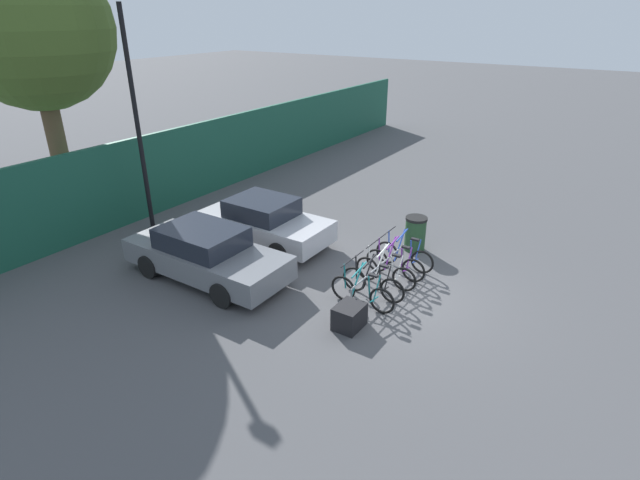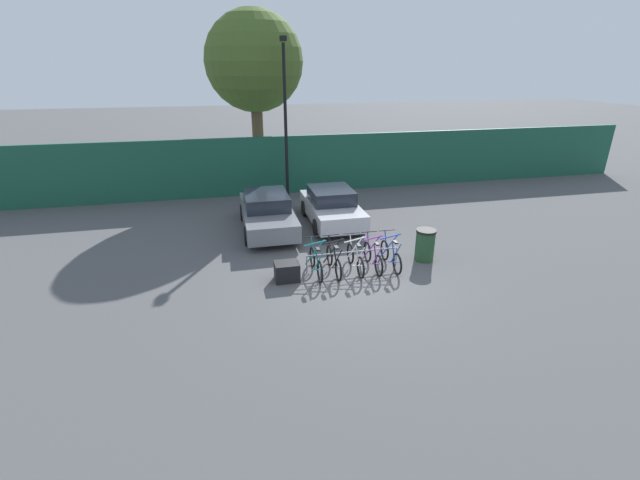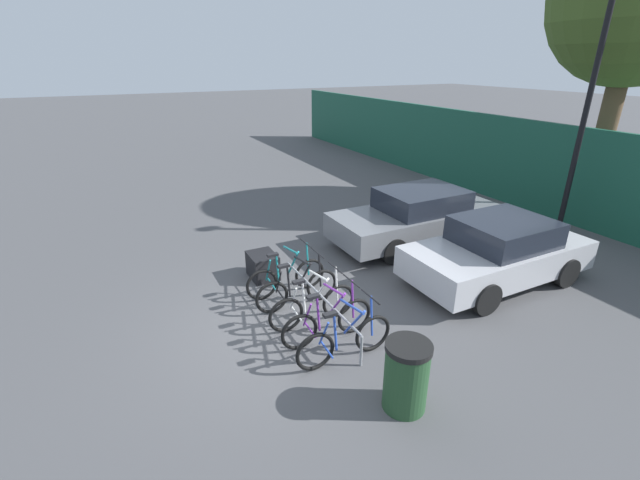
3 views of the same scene
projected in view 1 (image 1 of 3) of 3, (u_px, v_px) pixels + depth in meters
The scene contains 14 objects.
ground_plane at pixel (400, 294), 12.49m from camera, with size 120.00×120.00×0.00m, color #4C4C4F.
hoarding_wall at pixel (143, 178), 16.67m from camera, with size 36.00×0.16×2.74m, color #19513D.
bike_rack at pixel (380, 268), 12.73m from camera, with size 2.91×0.04×0.57m.
bicycle_teal at pixel (362, 293), 11.81m from camera, with size 0.68×1.71×1.05m.
bicycle_black at pixel (373, 283), 12.22m from camera, with size 0.68×1.71×1.05m.
bicycle_white at pixel (385, 272), 12.73m from camera, with size 0.68×1.71×1.05m.
bicycle_purple at pixel (395, 264), 13.16m from camera, with size 0.68×1.71×1.05m.
bicycle_blue at pixel (404, 255), 13.59m from camera, with size 0.68×1.71×1.05m.
car_grey at pixel (206, 254), 12.99m from camera, with size 1.91×4.53×1.40m.
car_silver at pixel (265, 222), 14.95m from camera, with size 1.91×4.00×1.40m.
lamp_post at pixel (135, 109), 14.64m from camera, with size 0.24×0.44×6.92m.
trash_bin at pixel (415, 233), 14.59m from camera, with size 0.63×0.63×1.03m.
cargo_crate at pixel (349, 316), 11.08m from camera, with size 0.70×0.56×0.55m, color black.
tree_behind_hoarding at pixel (32, 30), 14.40m from camera, with size 4.64×4.64×8.29m.
Camera 1 is at (-10.10, -4.26, 6.47)m, focal length 28.00 mm.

